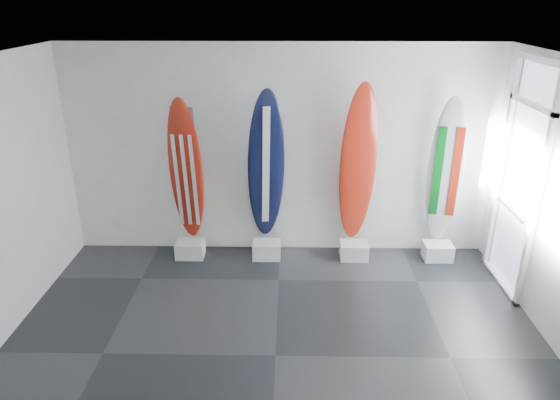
{
  "coord_description": "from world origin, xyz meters",
  "views": [
    {
      "loc": [
        0.13,
        -4.38,
        3.57
      ],
      "look_at": [
        0.02,
        1.4,
        1.22
      ],
      "focal_mm": 32.6,
      "sensor_mm": 36.0,
      "label": 1
    }
  ],
  "objects_px": {
    "surfboard_swiss": "(358,165)",
    "surfboard_usa": "(186,171)",
    "surfboard_italy": "(446,172)",
    "surfboard_navy": "(266,167)"
  },
  "relations": [
    {
      "from": "surfboard_usa",
      "to": "surfboard_navy",
      "type": "distance_m",
      "value": 1.12
    },
    {
      "from": "surfboard_navy",
      "to": "surfboard_italy",
      "type": "height_order",
      "value": "surfboard_navy"
    },
    {
      "from": "surfboard_usa",
      "to": "surfboard_italy",
      "type": "relative_size",
      "value": 0.99
    },
    {
      "from": "surfboard_navy",
      "to": "surfboard_swiss",
      "type": "distance_m",
      "value": 1.27
    },
    {
      "from": "surfboard_usa",
      "to": "surfboard_swiss",
      "type": "distance_m",
      "value": 2.38
    },
    {
      "from": "surfboard_usa",
      "to": "surfboard_italy",
      "type": "bearing_deg",
      "value": 6.76
    },
    {
      "from": "surfboard_swiss",
      "to": "surfboard_usa",
      "type": "bearing_deg",
      "value": 169.34
    },
    {
      "from": "surfboard_navy",
      "to": "surfboard_swiss",
      "type": "bearing_deg",
      "value": -9.84
    },
    {
      "from": "surfboard_usa",
      "to": "surfboard_navy",
      "type": "height_order",
      "value": "surfboard_navy"
    },
    {
      "from": "surfboard_italy",
      "to": "surfboard_usa",
      "type": "bearing_deg",
      "value": -168.11
    }
  ]
}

